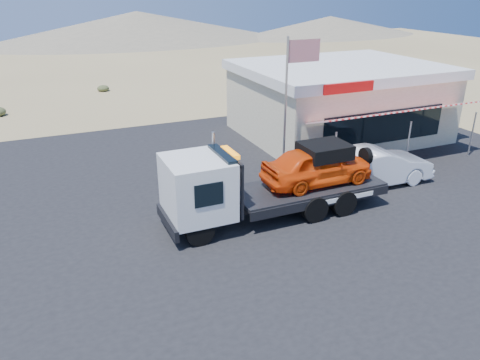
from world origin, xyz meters
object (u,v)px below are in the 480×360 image
Objects in this scene: jerky_store at (338,100)px; white_sedan at (377,166)px; tow_truck at (271,179)px; flagpole at (291,93)px.

white_sedan is at bearing -110.87° from jerky_store.
flagpole is at bearing 51.56° from tow_truck.
tow_truck is 1.37× the size of flagpole.
flagpole is (-5.57, -4.47, 1.77)m from jerky_store.
jerky_store is at bearing 43.26° from tow_truck.
flagpole reaches higher than jerky_store.
jerky_store is 7.36m from flagpole.
tow_truck is 1.70× the size of white_sedan.
white_sedan is at bearing 8.44° from tow_truck.
white_sedan is 0.47× the size of jerky_store.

